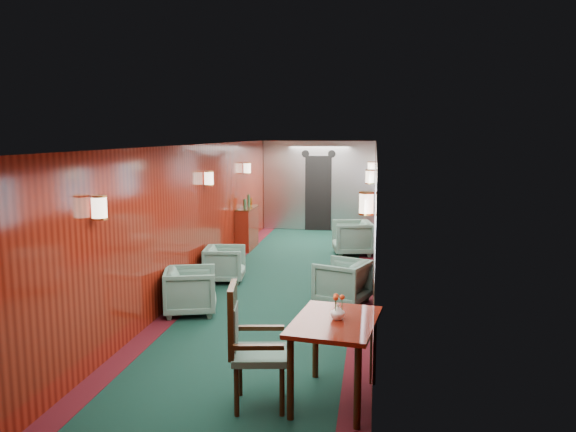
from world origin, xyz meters
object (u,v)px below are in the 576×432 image
Objects in this scene: armchair_left_near at (191,291)px; armchair_left_far at (225,264)px; credenza at (247,227)px; side_chair at (248,341)px; dining_table at (335,333)px; armchair_right_far at (352,238)px; armchair_right_near at (342,282)px.

armchair_left_far is at bearing -17.20° from armchair_left_near.
armchair_left_far is at bearing -84.90° from credenza.
armchair_left_far is (-1.42, 4.40, -0.33)m from side_chair.
dining_table reaches higher than armchair_left_far.
credenza is at bearing -1.52° from armchair_left_far.
credenza is (-1.68, 7.25, -0.16)m from side_chair.
armchair_right_far is at bearing -42.76° from armchair_left_near.
armchair_left_near is (-2.24, 2.37, -0.35)m from dining_table.
dining_table is at bearing -10.01° from armchair_right_far.
credenza is at bearing 93.64° from side_chair.
armchair_left_far is 0.85× the size of armchair_right_far.
side_chair is (-0.80, -0.22, -0.04)m from dining_table.
side_chair is 1.62× the size of armchair_left_near.
armchair_right_near is at bearing 99.93° from dining_table.
armchair_left_far is (0.25, -2.85, -0.17)m from credenza.
armchair_right_near is 0.91× the size of armchair_right_far.
side_chair is 3.52m from armchair_right_near.
side_chair is 1.73× the size of armchair_left_far.
armchair_left_near is 1.00× the size of armchair_right_near.
credenza is at bearing -107.99° from armchair_right_far.
side_chair is at bearing -16.64° from armchair_right_far.
side_chair is at bearing -167.62° from armchair_left_near.
armchair_left_near is (-1.44, 2.59, -0.31)m from side_chair.
armchair_right_far is (2.12, 2.56, 0.05)m from armchair_left_far.
armchair_left_far is at bearing 98.55° from side_chair.
side_chair is 7.44m from credenza.
armchair_left_far is at bearing 126.01° from dining_table.
armchair_right_far is (0.00, 3.52, 0.03)m from armchair_right_near.
dining_table is 4.75m from armchair_left_far.
side_chair is at bearing -76.96° from credenza.
armchair_left_near is (0.24, -4.65, -0.15)m from credenza.
armchair_left_far is at bearing -93.30° from armchair_right_near.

